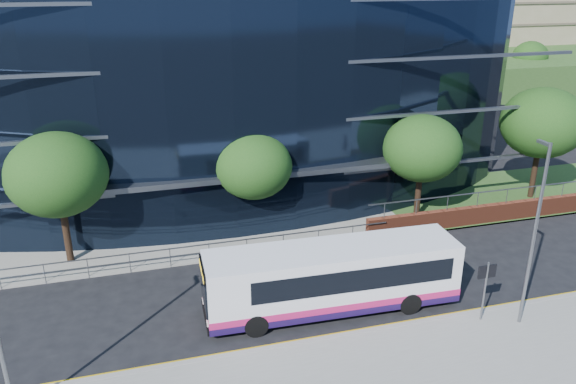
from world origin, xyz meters
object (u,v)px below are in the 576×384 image
object	(u,v)px
street_sign	(486,279)
tree_dist_f	(530,56)
tree_far_c	(422,148)
city_bus	(335,277)
tree_far_a	(57,175)
tree_dist_e	(424,61)
streetlight_east	(535,231)
tree_far_b	(254,166)
tree_far_d	(543,123)

from	to	relation	value
street_sign	tree_dist_f	distance (m)	56.25
tree_far_c	tree_dist_f	size ratio (longest dim) A/B	1.08
street_sign	city_bus	world-z (taller)	city_bus
tree_far_a	tree_dist_e	world-z (taller)	tree_far_a
street_sign	streetlight_east	world-z (taller)	streetlight_east
tree_far_a	tree_dist_e	distance (m)	48.27
tree_far_c	tree_dist_f	bearing A→B (deg)	45.00
street_sign	tree_far_c	bearing A→B (deg)	76.71
tree_dist_e	streetlight_east	xyz separation A→B (m)	(-18.00, -42.17, -0.10)
tree_far_b	tree_far_c	distance (m)	10.02
tree_far_a	tree_far_c	size ratio (longest dim) A/B	1.07
tree_far_b	streetlight_east	xyz separation A→B (m)	(9.00, -11.67, 0.23)
tree_dist_f	tree_far_b	bearing A→B (deg)	-142.92
tree_far_a	tree_dist_e	xyz separation A→B (m)	(37.00, 31.00, -0.33)
tree_far_a	city_bus	size ratio (longest dim) A/B	0.61
tree_far_b	tree_far_c	xyz separation A→B (m)	(10.00, -0.50, 0.33)
street_sign	tree_far_c	xyz separation A→B (m)	(2.50, 10.59, 2.39)
tree_far_b	city_bus	xyz separation A→B (m)	(1.74, -8.36, -2.59)
tree_dist_f	tree_far_d	bearing A→B (deg)	-126.87
tree_dist_e	city_bus	world-z (taller)	tree_dist_e
tree_dist_f	streetlight_east	distance (m)	55.74
street_sign	tree_far_b	world-z (taller)	tree_far_b
tree_far_a	tree_dist_e	size ratio (longest dim) A/B	1.07
street_sign	tree_far_a	distance (m)	20.63
tree_far_b	streetlight_east	world-z (taller)	streetlight_east
tree_far_d	street_sign	bearing A→B (deg)	-134.78
street_sign	city_bus	size ratio (longest dim) A/B	0.25
street_sign	tree_far_a	size ratio (longest dim) A/B	0.40
tree_dist_e	city_bus	xyz separation A→B (m)	(-25.26, -38.86, -2.92)
city_bus	tree_dist_e	bearing A→B (deg)	58.90
street_sign	tree_dist_f	bearing A→B (deg)	50.84
tree_far_c	city_bus	size ratio (longest dim) A/B	0.57
tree_far_c	streetlight_east	world-z (taller)	streetlight_east
tree_far_c	tree_far_d	bearing A→B (deg)	6.34
tree_dist_f	streetlight_east	bearing A→B (deg)	-127.58
street_sign	tree_far_a	bearing A→B (deg)	148.83
street_sign	tree_far_c	size ratio (longest dim) A/B	0.43
tree_dist_e	city_bus	size ratio (longest dim) A/B	0.57
tree_dist_e	street_sign	bearing A→B (deg)	-115.12
tree_far_a	tree_far_c	bearing A→B (deg)	0.00
tree_far_d	tree_dist_f	size ratio (longest dim) A/B	1.23
tree_far_c	streetlight_east	xyz separation A→B (m)	(-1.00, -11.17, -0.10)
street_sign	tree_dist_e	bearing A→B (deg)	64.88
tree_far_a	tree_far_c	distance (m)	20.00
street_sign	tree_far_d	size ratio (longest dim) A/B	0.38
street_sign	city_bus	distance (m)	6.39
street_sign	tree_far_d	world-z (taller)	tree_far_d
street_sign	tree_far_b	bearing A→B (deg)	124.08
streetlight_east	tree_far_c	bearing A→B (deg)	84.89
tree_dist_f	streetlight_east	xyz separation A→B (m)	(-34.00, -44.17, 0.23)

